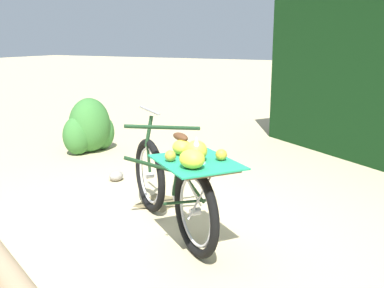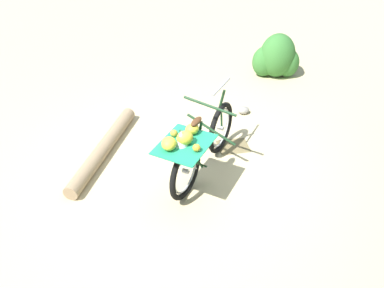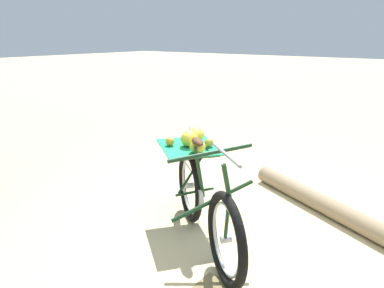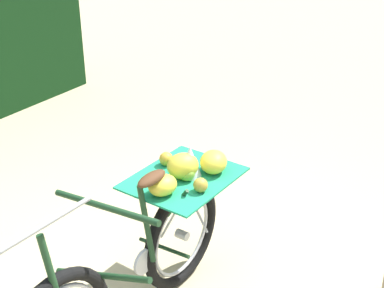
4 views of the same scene
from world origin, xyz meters
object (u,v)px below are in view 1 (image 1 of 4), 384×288
(path_stone, at_px, (116,176))
(shrub_cluster, at_px, (89,128))
(fallen_log, at_px, (4,269))
(bicycle, at_px, (175,182))

(path_stone, bearing_deg, shrub_cluster, 51.19)
(shrub_cluster, xyz_separation_m, path_stone, (-0.97, -1.21, -0.30))
(fallen_log, xyz_separation_m, shrub_cluster, (3.21, 1.89, 0.26))
(fallen_log, height_order, path_stone, fallen_log)
(bicycle, height_order, fallen_log, bicycle)
(bicycle, xyz_separation_m, path_stone, (1.02, 1.39, -0.43))
(bicycle, distance_m, fallen_log, 1.47)
(fallen_log, relative_size, shrub_cluster, 2.25)
(bicycle, distance_m, shrub_cluster, 3.27)
(bicycle, bearing_deg, path_stone, 1.46)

